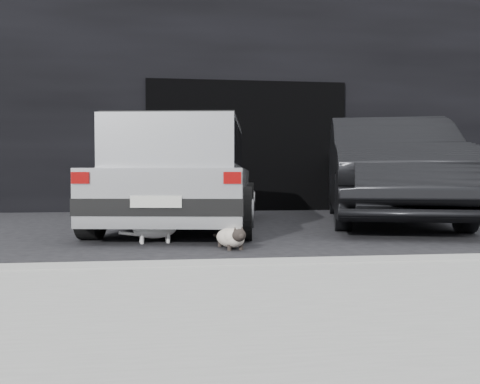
{
  "coord_description": "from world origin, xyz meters",
  "views": [
    {
      "loc": [
        -0.42,
        -6.11,
        0.73
      ],
      "look_at": [
        0.24,
        -0.87,
        0.55
      ],
      "focal_mm": 38.0,
      "sensor_mm": 36.0,
      "label": 1
    }
  ],
  "objects": [
    {
      "name": "sidewalk",
      "position": [
        1.0,
        -3.8,
        0.06
      ],
      "size": [
        18.0,
        2.2,
        0.11
      ],
      "primitive_type": "cube",
      "color": "#969691",
      "rests_on": "ground"
    },
    {
      "name": "ground",
      "position": [
        0.0,
        0.0,
        0.0
      ],
      "size": [
        80.0,
        80.0,
        0.0
      ],
      "primitive_type": "plane",
      "color": "black",
      "rests_on": "ground"
    },
    {
      "name": "cat_white",
      "position": [
        -0.62,
        -0.65,
        0.16
      ],
      "size": [
        0.68,
        0.3,
        0.32
      ],
      "rotation": [
        0.0,
        0.0,
        -1.42
      ],
      "color": "silver",
      "rests_on": "ground"
    },
    {
      "name": "silver_hatchback",
      "position": [
        -0.33,
        0.84,
        0.79
      ],
      "size": [
        2.41,
        4.13,
        1.44
      ],
      "rotation": [
        0.0,
        0.0,
        -0.16
      ],
      "color": "silver",
      "rests_on": "ground"
    },
    {
      "name": "second_car",
      "position": [
        2.82,
        1.35,
        0.81
      ],
      "size": [
        2.99,
        5.2,
        1.62
      ],
      "primitive_type": "imported",
      "rotation": [
        0.0,
        0.0,
        -0.28
      ],
      "color": "black",
      "rests_on": "ground"
    },
    {
      "name": "building_facade",
      "position": [
        1.0,
        6.0,
        2.5
      ],
      "size": [
        34.0,
        4.0,
        5.0
      ],
      "primitive_type": "cube",
      "color": "black",
      "rests_on": "ground"
    },
    {
      "name": "cat_siamese",
      "position": [
        0.12,
        -1.19,
        0.11
      ],
      "size": [
        0.34,
        0.69,
        0.24
      ],
      "rotation": [
        0.0,
        0.0,
        3.38
      ],
      "color": "beige",
      "rests_on": "ground"
    },
    {
      "name": "garage_opening",
      "position": [
        1.0,
        3.99,
        1.3
      ],
      "size": [
        4.0,
        0.1,
        2.6
      ],
      "primitive_type": "cube",
      "color": "black",
      "rests_on": "ground"
    },
    {
      "name": "curb",
      "position": [
        1.0,
        -2.6,
        0.06
      ],
      "size": [
        18.0,
        0.25,
        0.12
      ],
      "primitive_type": "cube",
      "color": "#969691",
      "rests_on": "ground"
    }
  ]
}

